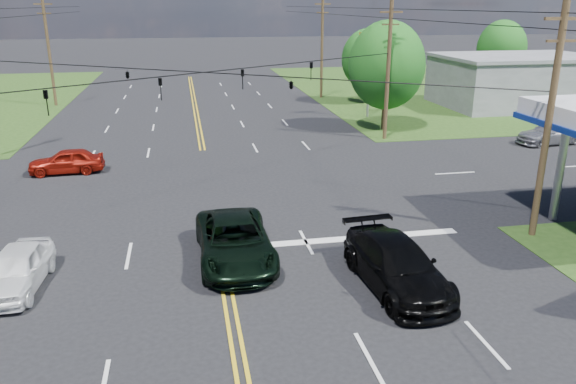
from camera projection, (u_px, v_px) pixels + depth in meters
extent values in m
plane|color=black|center=(209.00, 187.00, 29.67)|extent=(280.00, 280.00, 0.00)
cube|color=#224014|center=(495.00, 87.00, 65.61)|extent=(46.00, 48.00, 0.03)
cube|color=silver|center=(342.00, 240.00, 23.10)|extent=(10.00, 0.50, 0.02)
cube|color=slate|center=(517.00, 82.00, 52.86)|extent=(14.00, 10.00, 4.40)
cylinder|color=#A5A5AA|center=(560.00, 170.00, 24.57)|extent=(0.36, 0.36, 4.65)
cylinder|color=#3B2C19|center=(548.00, 124.00, 22.05)|extent=(0.28, 0.28, 9.50)
cube|color=#3B2C19|center=(564.00, 19.00, 20.79)|extent=(1.60, 0.12, 0.12)
cube|color=#3B2C19|center=(561.00, 41.00, 21.05)|extent=(1.20, 0.10, 0.10)
cylinder|color=#3B2C19|center=(388.00, 72.00, 38.82)|extent=(0.28, 0.28, 9.50)
cube|color=#3B2C19|center=(391.00, 12.00, 37.56)|extent=(1.60, 0.12, 0.12)
cube|color=#3B2C19|center=(391.00, 24.00, 37.82)|extent=(1.20, 0.10, 0.10)
cylinder|color=#3B2C19|center=(49.00, 52.00, 51.89)|extent=(0.28, 0.28, 10.00)
cube|color=#3B2C19|center=(43.00, 4.00, 50.55)|extent=(1.60, 0.12, 0.12)
cube|color=#3B2C19|center=(44.00, 13.00, 50.81)|extent=(1.20, 0.10, 0.10)
cylinder|color=#3B2C19|center=(322.00, 48.00, 56.44)|extent=(0.28, 0.28, 10.00)
cube|color=#3B2C19|center=(323.00, 4.00, 55.10)|extent=(1.60, 0.12, 0.12)
cube|color=#3B2C19|center=(323.00, 13.00, 55.36)|extent=(1.20, 0.10, 0.10)
imported|color=black|center=(47.00, 103.00, 22.62)|extent=(0.17, 0.21, 1.05)
imported|color=black|center=(161.00, 89.00, 26.24)|extent=(0.17, 0.21, 1.05)
imported|color=black|center=(243.00, 79.00, 29.65)|extent=(0.17, 0.21, 1.05)
imported|color=black|center=(311.00, 71.00, 33.28)|extent=(0.17, 0.21, 1.05)
imported|color=black|center=(127.00, 74.00, 29.69)|extent=(1.24, 0.26, 0.50)
imported|color=black|center=(291.00, 84.00, 26.03)|extent=(1.24, 0.26, 0.50)
cylinder|color=black|center=(472.00, 11.00, 27.25)|extent=(0.04, 100.00, 0.04)
cylinder|color=black|center=(471.00, 24.00, 27.44)|extent=(0.04, 100.00, 0.04)
cylinder|color=#3B2C19|center=(384.00, 108.00, 42.78)|extent=(0.36, 0.36, 3.30)
ellipsoid|color=#154E19|center=(387.00, 65.00, 41.75)|extent=(5.70, 5.70, 6.60)
cylinder|color=#3B2C19|center=(366.00, 88.00, 54.46)|extent=(0.36, 0.36, 2.86)
ellipsoid|color=#154E19|center=(367.00, 59.00, 53.57)|extent=(4.94, 4.94, 5.72)
cylinder|color=#3B2C19|center=(498.00, 76.00, 63.08)|extent=(0.36, 0.36, 3.08)
ellipsoid|color=#154E19|center=(502.00, 48.00, 62.12)|extent=(5.32, 5.32, 6.16)
imported|color=black|center=(235.00, 241.00, 20.95)|extent=(2.77, 5.86, 1.62)
imported|color=black|center=(397.00, 265.00, 19.03)|extent=(2.72, 5.78, 1.63)
imported|color=white|center=(16.00, 269.00, 18.94)|extent=(1.99, 4.30, 1.43)
imported|color=maroon|center=(66.00, 161.00, 31.99)|extent=(4.19, 1.84, 1.40)
imported|color=#9F9EA3|center=(551.00, 133.00, 38.74)|extent=(5.14, 2.56, 1.43)
cylinder|color=#A5A5AA|center=(369.00, 75.00, 46.94)|extent=(0.20, 0.20, 7.12)
cube|color=#FFA41A|center=(371.00, 38.00, 46.00)|extent=(1.97, 0.39, 0.98)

